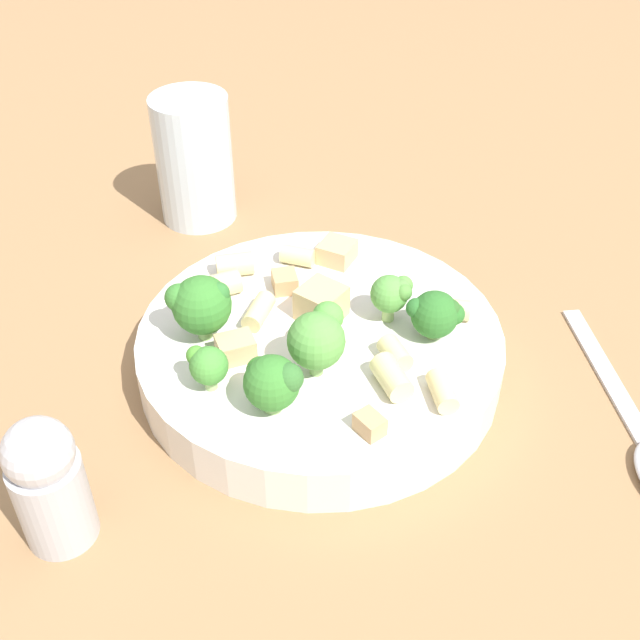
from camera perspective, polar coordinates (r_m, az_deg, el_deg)
ground_plane at (r=0.54m, az=0.00°, el=-3.49°), size 2.00×2.00×0.00m
pasta_bowl at (r=0.53m, az=0.00°, el=-1.96°), size 0.24×0.24×0.03m
broccoli_floret_0 at (r=0.45m, az=-3.40°, el=-4.40°), size 0.03×0.03×0.04m
broccoli_floret_1 at (r=0.50m, az=-8.48°, el=1.18°), size 0.04×0.04×0.04m
broccoli_floret_2 at (r=0.47m, az=-8.04°, el=-3.17°), size 0.02×0.03×0.03m
broccoli_floret_3 at (r=0.47m, az=0.23°, el=-1.27°), size 0.04×0.04×0.04m
broccoli_floret_4 at (r=0.52m, az=5.19°, el=1.92°), size 0.02×0.03×0.03m
broccoli_floret_5 at (r=0.51m, az=8.25°, el=0.50°), size 0.03×0.04×0.03m
rigatoni_0 at (r=0.57m, az=-1.58°, el=4.58°), size 0.02×0.03×0.01m
rigatoni_1 at (r=0.53m, az=9.48°, el=0.77°), size 0.02×0.02×0.01m
rigatoni_2 at (r=0.57m, az=-6.08°, el=3.94°), size 0.02×0.03×0.02m
rigatoni_3 at (r=0.47m, az=8.69°, el=-5.02°), size 0.03×0.02×0.01m
rigatoni_4 at (r=0.55m, az=-6.84°, el=2.53°), size 0.02×0.03×0.02m
rigatoni_5 at (r=0.52m, az=-4.38°, el=0.61°), size 0.03×0.02×0.01m
rigatoni_6 at (r=0.49m, az=5.35°, el=-2.40°), size 0.03×0.02×0.01m
rigatoni_7 at (r=0.48m, az=5.12°, el=-4.09°), size 0.03×0.03×0.02m
chicken_chunk_0 at (r=0.45m, az=3.56°, el=-7.42°), size 0.02×0.02×0.01m
chicken_chunk_1 at (r=0.52m, az=0.61°, el=1.20°), size 0.04×0.04×0.02m
chicken_chunk_2 at (r=0.50m, az=-6.01°, el=-1.99°), size 0.03×0.03×0.01m
chicken_chunk_3 at (r=0.58m, az=1.21°, el=4.87°), size 0.03×0.03×0.01m
chicken_chunk_4 at (r=0.55m, az=-2.51°, el=2.74°), size 0.02×0.02×0.01m
drinking_glass at (r=0.68m, az=-8.87°, el=10.65°), size 0.06×0.06×0.11m
pepper_shaker at (r=0.44m, az=-18.77°, el=-10.90°), size 0.04×0.04×0.08m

